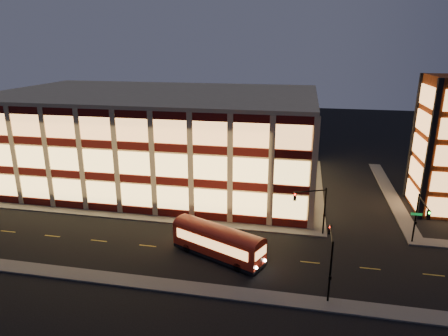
# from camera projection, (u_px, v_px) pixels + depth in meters

# --- Properties ---
(ground) EXTENTS (200.00, 200.00, 0.00)m
(ground) POSITION_uv_depth(u_px,v_px,m) (136.00, 221.00, 51.47)
(ground) COLOR black
(ground) RESTS_ON ground
(sidewalk_office_south) EXTENTS (54.00, 2.00, 0.15)m
(sidewalk_office_south) POSITION_uv_depth(u_px,v_px,m) (118.00, 215.00, 52.95)
(sidewalk_office_south) COLOR #514F4C
(sidewalk_office_south) RESTS_ON ground
(sidewalk_office_east) EXTENTS (2.00, 30.00, 0.15)m
(sidewalk_office_east) POSITION_uv_depth(u_px,v_px,m) (316.00, 188.00, 62.98)
(sidewalk_office_east) COLOR #514F4C
(sidewalk_office_east) RESTS_ON ground
(sidewalk_tower_west) EXTENTS (2.00, 30.00, 0.15)m
(sidewalk_tower_west) POSITION_uv_depth(u_px,v_px,m) (390.00, 193.00, 60.90)
(sidewalk_tower_west) COLOR #514F4C
(sidewalk_tower_west) RESTS_ON ground
(sidewalk_near) EXTENTS (100.00, 2.00, 0.15)m
(sidewalk_near) POSITION_uv_depth(u_px,v_px,m) (83.00, 275.00, 39.29)
(sidewalk_near) COLOR #514F4C
(sidewalk_near) RESTS_ON ground
(office_building) EXTENTS (50.45, 30.45, 14.50)m
(office_building) POSITION_uv_depth(u_px,v_px,m) (158.00, 136.00, 65.65)
(office_building) COLOR tan
(office_building) RESTS_ON ground
(traffic_signal_far) EXTENTS (3.79, 1.87, 6.00)m
(traffic_signal_far) POSITION_uv_depth(u_px,v_px,m) (314.00, 204.00, 46.25)
(traffic_signal_far) COLOR black
(traffic_signal_far) RESTS_ON ground
(traffic_signal_right) EXTENTS (1.20, 4.37, 6.00)m
(traffic_signal_right) POSITION_uv_depth(u_px,v_px,m) (420.00, 215.00, 43.31)
(traffic_signal_right) COLOR black
(traffic_signal_right) RESTS_ON ground
(traffic_signal_near) EXTENTS (0.32, 4.45, 6.00)m
(traffic_signal_near) POSITION_uv_depth(u_px,v_px,m) (330.00, 252.00, 35.46)
(traffic_signal_near) COLOR black
(traffic_signal_near) RESTS_ON ground
(trolley_bus) EXTENTS (10.61, 6.69, 3.54)m
(trolley_bus) POSITION_uv_depth(u_px,v_px,m) (218.00, 240.00, 42.23)
(trolley_bus) COLOR #9C1708
(trolley_bus) RESTS_ON ground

